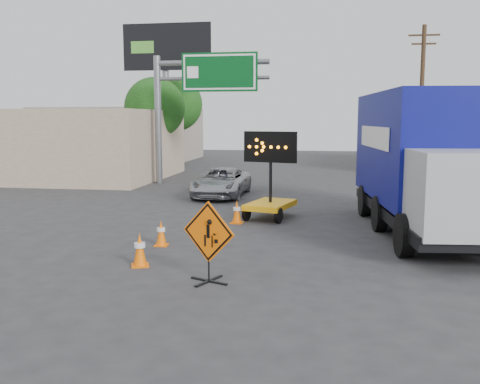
% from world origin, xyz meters
% --- Properties ---
extents(ground, '(100.00, 100.00, 0.00)m').
position_xyz_m(ground, '(0.00, 0.00, 0.00)').
color(ground, '#2D2D30').
rests_on(ground, ground).
extents(curb_right, '(0.40, 60.00, 0.12)m').
position_xyz_m(curb_right, '(7.20, 15.00, 0.06)').
color(curb_right, gray).
rests_on(curb_right, ground).
extents(storefront_left_near, '(14.00, 10.00, 4.00)m').
position_xyz_m(storefront_left_near, '(-14.00, 20.00, 2.00)').
color(storefront_left_near, tan).
rests_on(storefront_left_near, ground).
extents(storefront_left_far, '(12.00, 10.00, 4.40)m').
position_xyz_m(storefront_left_far, '(-15.00, 34.00, 2.20)').
color(storefront_left_far, gray).
rests_on(storefront_left_far, ground).
extents(building_right_far, '(10.00, 14.00, 4.60)m').
position_xyz_m(building_right_far, '(13.00, 30.00, 2.30)').
color(building_right_far, tan).
rests_on(building_right_far, ground).
extents(highway_gantry, '(6.18, 0.38, 6.90)m').
position_xyz_m(highway_gantry, '(-4.43, 17.96, 5.07)').
color(highway_gantry, slate).
rests_on(highway_gantry, ground).
extents(billboard, '(6.10, 0.54, 9.85)m').
position_xyz_m(billboard, '(-8.35, 25.87, 7.35)').
color(billboard, slate).
rests_on(billboard, ground).
extents(utility_pole_far, '(1.80, 0.26, 9.00)m').
position_xyz_m(utility_pole_far, '(8.00, 24.00, 4.68)').
color(utility_pole_far, '#46311E').
rests_on(utility_pole_far, ground).
extents(tree_left_near, '(3.71, 3.71, 6.03)m').
position_xyz_m(tree_left_near, '(-8.00, 22.00, 4.16)').
color(tree_left_near, '#46311E').
rests_on(tree_left_near, ground).
extents(tree_left_far, '(4.10, 4.10, 6.66)m').
position_xyz_m(tree_left_far, '(-9.00, 30.00, 4.60)').
color(tree_left_far, '#46311E').
rests_on(tree_left_far, ground).
extents(construction_sign, '(1.23, 0.89, 1.76)m').
position_xyz_m(construction_sign, '(0.08, 1.08, 0.93)').
color(construction_sign, black).
rests_on(construction_sign, ground).
extents(arrow_board, '(1.90, 2.41, 3.06)m').
position_xyz_m(arrow_board, '(0.58, 8.72, 0.68)').
color(arrow_board, '#FFAF0E').
rests_on(arrow_board, ground).
extents(pickup_truck, '(2.21, 4.63, 1.28)m').
position_xyz_m(pickup_truck, '(-2.20, 13.82, 0.64)').
color(pickup_truck, '#ADAFB4').
rests_on(pickup_truck, ground).
extents(box_truck, '(3.62, 9.32, 4.32)m').
position_xyz_m(box_truck, '(5.49, 7.20, 1.96)').
color(box_truck, black).
rests_on(box_truck, ground).
extents(cone_a, '(0.53, 0.53, 0.81)m').
position_xyz_m(cone_a, '(-1.82, 2.04, 0.40)').
color(cone_a, '#FF6705').
rests_on(cone_a, ground).
extents(cone_b, '(0.40, 0.40, 0.72)m').
position_xyz_m(cone_b, '(-1.96, 4.12, 0.36)').
color(cone_b, '#FF6705').
rests_on(cone_b, ground).
extents(cone_c, '(0.44, 0.44, 0.77)m').
position_xyz_m(cone_c, '(-0.44, 7.65, 0.39)').
color(cone_c, '#FF6705').
rests_on(cone_c, ground).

